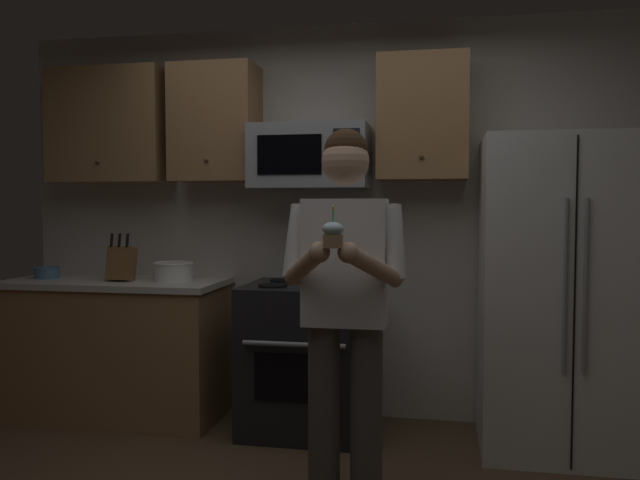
{
  "coord_description": "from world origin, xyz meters",
  "views": [
    {
      "loc": [
        0.68,
        -2.5,
        1.41
      ],
      "look_at": [
        0.12,
        0.4,
        1.25
      ],
      "focal_mm": 35.85,
      "sensor_mm": 36.0,
      "label": 1
    }
  ],
  "objects_px": {
    "refrigerator": "(562,295)",
    "person": "(345,296)",
    "oven_range": "(307,357)",
    "bowl_small_colored": "(47,272)",
    "bowl_large_white": "(173,271)",
    "microwave": "(311,157)",
    "knife_block": "(121,263)",
    "cupcake": "(333,234)"
  },
  "relations": [
    {
      "from": "refrigerator",
      "to": "person",
      "type": "height_order",
      "value": "refrigerator"
    },
    {
      "from": "oven_range",
      "to": "bowl_small_colored",
      "type": "distance_m",
      "value": 1.87
    },
    {
      "from": "oven_range",
      "to": "bowl_large_white",
      "type": "height_order",
      "value": "bowl_large_white"
    },
    {
      "from": "oven_range",
      "to": "microwave",
      "type": "distance_m",
      "value": 1.26
    },
    {
      "from": "oven_range",
      "to": "bowl_large_white",
      "type": "xyz_separation_m",
      "value": [
        -0.9,
        0.04,
        0.52
      ]
    },
    {
      "from": "bowl_large_white",
      "to": "person",
      "type": "height_order",
      "value": "person"
    },
    {
      "from": "refrigerator",
      "to": "person",
      "type": "distance_m",
      "value": 1.46
    },
    {
      "from": "knife_block",
      "to": "bowl_large_white",
      "type": "bearing_deg",
      "value": 12.13
    },
    {
      "from": "microwave",
      "to": "cupcake",
      "type": "bearing_deg",
      "value": -74.74
    },
    {
      "from": "microwave",
      "to": "bowl_large_white",
      "type": "distance_m",
      "value": 1.17
    },
    {
      "from": "person",
      "to": "cupcake",
      "type": "relative_size",
      "value": 10.13
    },
    {
      "from": "bowl_large_white",
      "to": "cupcake",
      "type": "relative_size",
      "value": 1.51
    },
    {
      "from": "oven_range",
      "to": "refrigerator",
      "type": "relative_size",
      "value": 0.52
    },
    {
      "from": "person",
      "to": "knife_block",
      "type": "bearing_deg",
      "value": 149.74
    },
    {
      "from": "refrigerator",
      "to": "person",
      "type": "xyz_separation_m",
      "value": [
        -1.11,
        -0.94,
        0.1
      ]
    },
    {
      "from": "oven_range",
      "to": "microwave",
      "type": "height_order",
      "value": "microwave"
    },
    {
      "from": "knife_block",
      "to": "cupcake",
      "type": "distance_m",
      "value": 2.08
    },
    {
      "from": "knife_block",
      "to": "bowl_large_white",
      "type": "distance_m",
      "value": 0.34
    },
    {
      "from": "refrigerator",
      "to": "bowl_small_colored",
      "type": "relative_size",
      "value": 10.69
    },
    {
      "from": "bowl_small_colored",
      "to": "microwave",
      "type": "bearing_deg",
      "value": 3.65
    },
    {
      "from": "bowl_small_colored",
      "to": "bowl_large_white",
      "type": "bearing_deg",
      "value": 2.34
    },
    {
      "from": "refrigerator",
      "to": "bowl_large_white",
      "type": "xyz_separation_m",
      "value": [
        -2.4,
        0.08,
        0.08
      ]
    },
    {
      "from": "bowl_small_colored",
      "to": "person",
      "type": "height_order",
      "value": "person"
    },
    {
      "from": "knife_block",
      "to": "bowl_small_colored",
      "type": "height_order",
      "value": "knife_block"
    },
    {
      "from": "oven_range",
      "to": "refrigerator",
      "type": "bearing_deg",
      "value": -1.5
    },
    {
      "from": "knife_block",
      "to": "bowl_large_white",
      "type": "relative_size",
      "value": 1.21
    },
    {
      "from": "microwave",
      "to": "bowl_small_colored",
      "type": "height_order",
      "value": "microwave"
    },
    {
      "from": "microwave",
      "to": "person",
      "type": "distance_m",
      "value": 1.37
    },
    {
      "from": "knife_block",
      "to": "person",
      "type": "bearing_deg",
      "value": -30.26
    },
    {
      "from": "microwave",
      "to": "knife_block",
      "type": "relative_size",
      "value": 2.31
    },
    {
      "from": "microwave",
      "to": "bowl_large_white",
      "type": "bearing_deg",
      "value": -175.06
    },
    {
      "from": "microwave",
      "to": "cupcake",
      "type": "distance_m",
      "value": 1.54
    },
    {
      "from": "oven_range",
      "to": "person",
      "type": "relative_size",
      "value": 0.53
    },
    {
      "from": "knife_block",
      "to": "person",
      "type": "distance_m",
      "value": 1.88
    },
    {
      "from": "cupcake",
      "to": "oven_range",
      "type": "bearing_deg",
      "value": 106.58
    },
    {
      "from": "refrigerator",
      "to": "cupcake",
      "type": "distance_m",
      "value": 1.73
    },
    {
      "from": "knife_block",
      "to": "oven_range",
      "type": "bearing_deg",
      "value": 1.36
    },
    {
      "from": "oven_range",
      "to": "refrigerator",
      "type": "height_order",
      "value": "refrigerator"
    },
    {
      "from": "bowl_small_colored",
      "to": "cupcake",
      "type": "height_order",
      "value": "cupcake"
    },
    {
      "from": "bowl_small_colored",
      "to": "oven_range",
      "type": "bearing_deg",
      "value": -0.15
    },
    {
      "from": "microwave",
      "to": "bowl_small_colored",
      "type": "xyz_separation_m",
      "value": [
        -1.8,
        -0.11,
        -0.76
      ]
    },
    {
      "from": "person",
      "to": "cupcake",
      "type": "height_order",
      "value": "person"
    }
  ]
}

